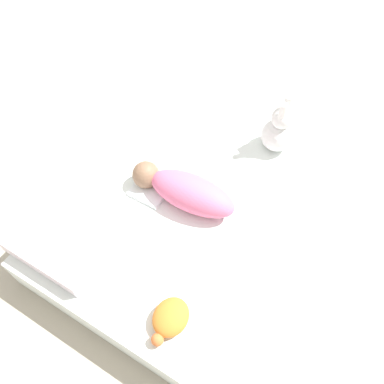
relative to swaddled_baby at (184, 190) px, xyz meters
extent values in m
plane|color=#B2A893|center=(-0.04, 0.01, -0.28)|extent=(12.00, 12.00, 0.00)
cube|color=white|center=(-0.04, 0.01, -0.18)|extent=(1.40, 1.00, 0.20)
cube|color=white|center=(0.03, -0.16, -0.06)|extent=(0.17, 0.16, 0.02)
ellipsoid|color=pink|center=(0.00, 0.04, 0.00)|extent=(0.20, 0.41, 0.15)
sphere|color=#89664C|center=(0.01, -0.20, -0.01)|extent=(0.13, 0.13, 0.13)
cube|color=white|center=(0.43, -0.32, -0.03)|extent=(0.35, 0.40, 0.08)
sphere|color=white|center=(-0.51, 0.23, 0.01)|extent=(0.16, 0.16, 0.16)
sphere|color=white|center=(-0.51, 0.23, 0.12)|extent=(0.10, 0.10, 0.10)
cylinder|color=white|center=(-0.54, 0.23, 0.19)|extent=(0.03, 0.03, 0.07)
cylinder|color=white|center=(-0.48, 0.23, 0.19)|extent=(0.03, 0.03, 0.07)
ellipsoid|color=orange|center=(0.49, 0.24, -0.04)|extent=(0.15, 0.13, 0.08)
sphere|color=orange|center=(0.58, 0.24, -0.04)|extent=(0.05, 0.05, 0.05)
camera|label=1|loc=(0.80, 0.51, 1.35)|focal=35.00mm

